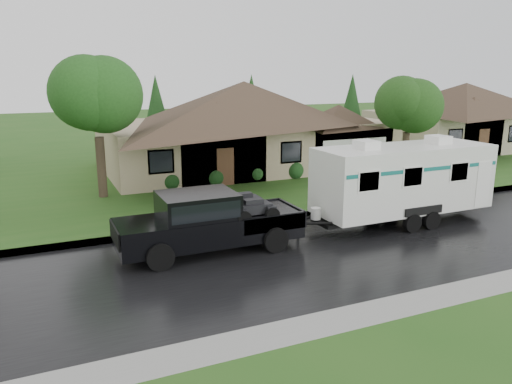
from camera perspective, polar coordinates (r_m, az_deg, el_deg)
ground at (r=20.85m, az=8.53°, el=-4.36°), size 140.00×140.00×0.00m
road at (r=19.29m, az=11.72°, el=-5.98°), size 140.00×8.00×0.01m
curb at (r=22.67m, az=5.49°, el=-2.59°), size 140.00×0.50×0.15m
lawn at (r=34.04m, az=-5.09°, el=2.91°), size 140.00×26.00×0.15m
house_main at (r=33.30m, az=-0.78°, el=8.83°), size 19.44×10.80×6.90m
house_neighbor at (r=45.42m, az=23.07°, el=8.71°), size 15.12×9.72×6.45m
tree_left_green at (r=25.95m, az=-17.78°, el=9.94°), size 4.22×4.22×6.98m
tree_right_green at (r=31.59m, az=17.01°, el=9.32°), size 3.64×3.64×6.02m
shrub_row at (r=29.50m, az=2.20°, el=2.42°), size 13.60×1.00×1.00m
pickup_truck at (r=18.05m, az=-5.68°, el=-3.18°), size 6.65×2.53×2.22m
travel_trailer at (r=22.15m, az=16.46°, el=1.53°), size 8.21×2.88×3.68m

